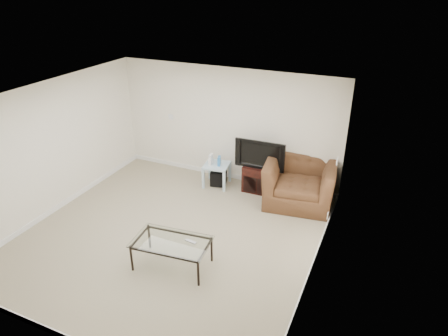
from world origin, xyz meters
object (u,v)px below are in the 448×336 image
at_px(subwoofer, 218,177).
at_px(coffee_table, 172,254).
at_px(side_table, 217,175).
at_px(recliner, 300,176).
at_px(tv_stand, 261,178).
at_px(television, 261,153).

xyz_separation_m(subwoofer, coffee_table, (0.47, -2.76, 0.06)).
relative_size(side_table, recliner, 0.38).
bearing_deg(coffee_table, side_table, 100.22).
relative_size(side_table, coffee_table, 0.44).
bearing_deg(side_table, recliner, 0.00).
xyz_separation_m(tv_stand, recliner, (0.87, -0.16, 0.31)).
distance_m(side_table, coffee_table, 2.78).
bearing_deg(coffee_table, tv_stand, 81.05).
distance_m(side_table, subwoofer, 0.08).
height_order(television, subwoofer, television).
distance_m(tv_stand, recliner, 0.94).
relative_size(tv_stand, side_table, 1.33).
bearing_deg(tv_stand, recliner, -11.26).
bearing_deg(tv_stand, subwoofer, -172.14).
xyz_separation_m(side_table, coffee_table, (0.49, -2.74, -0.02)).
distance_m(television, side_table, 1.15).
xyz_separation_m(side_table, subwoofer, (0.03, 0.02, -0.07)).
relative_size(subwoofer, coffee_table, 0.27).
bearing_deg(recliner, subwoofer, 171.48).
bearing_deg(tv_stand, coffee_table, -99.59).
xyz_separation_m(subwoofer, recliner, (1.79, -0.02, 0.42)).
relative_size(tv_stand, recliner, 0.51).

